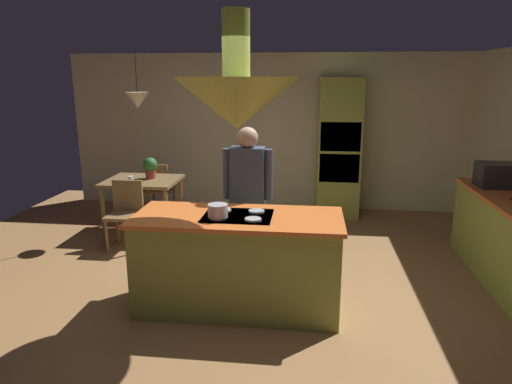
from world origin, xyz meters
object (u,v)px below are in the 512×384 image
potted_plant_on_table (150,167)px  chair_by_back_wall (158,186)px  dining_table (143,187)px  microwave_on_counter (499,175)px  person_at_island (248,194)px  oven_tower (339,148)px  kitchen_island (238,262)px  chair_facing_island (126,209)px  cooking_pot_on_cooktop (218,211)px  cup_on_table (130,179)px

potted_plant_on_table → chair_by_back_wall: bearing=99.3°
dining_table → microwave_on_counter: microwave_on_counter is taller
microwave_on_counter → person_at_island: bearing=-164.0°
potted_plant_on_table → microwave_on_counter: bearing=-8.7°
oven_tower → person_at_island: oven_tower is taller
dining_table → chair_by_back_wall: (0.00, 0.65, -0.15)m
kitchen_island → chair_facing_island: bearing=139.6°
kitchen_island → chair_by_back_wall: 3.24m
person_at_island → potted_plant_on_table: size_ratio=5.56×
oven_tower → cooking_pot_on_cooktop: (-1.26, -3.37, -0.09)m
kitchen_island → chair_facing_island: (-1.70, 1.45, 0.04)m
oven_tower → cooking_pot_on_cooktop: 3.60m
oven_tower → chair_facing_island: bearing=-147.3°
oven_tower → cooking_pot_on_cooktop: bearing=-110.5°
person_at_island → cup_on_table: person_at_island is taller
person_at_island → cup_on_table: bearing=146.2°
dining_table → potted_plant_on_table: 0.30m
cup_on_table → cooking_pot_on_cooktop: cooking_pot_on_cooktop is taller
chair_by_back_wall → microwave_on_counter: (4.54, -1.25, 0.56)m
dining_table → person_at_island: size_ratio=0.60×
person_at_island → microwave_on_counter: 2.96m
oven_tower → person_at_island: size_ratio=1.30×
chair_facing_island → potted_plant_on_table: (0.09, 0.74, 0.42)m
kitchen_island → person_at_island: 0.85m
kitchen_island → potted_plant_on_table: (-1.61, 2.18, 0.46)m
chair_facing_island → cup_on_table: chair_facing_island is taller
oven_tower → chair_by_back_wall: 2.90m
dining_table → potted_plant_on_table: potted_plant_on_table is taller
microwave_on_counter → chair_facing_island: bearing=-179.3°
person_at_island → dining_table: bearing=140.3°
kitchen_island → dining_table: 2.71m
dining_table → chair_facing_island: 0.67m
cooking_pot_on_cooktop → cup_on_table: bearing=128.9°
oven_tower → cup_on_table: bearing=-154.8°
dining_table → cooking_pot_on_cooktop: 2.73m
kitchen_island → chair_facing_island: kitchen_island is taller
chair_facing_island → dining_table: bearing=90.0°
person_at_island → microwave_on_counter: (2.84, 0.81, 0.10)m
chair_facing_island → cooking_pot_on_cooktop: (1.54, -1.58, 0.50)m
dining_table → chair_facing_island: size_ratio=1.16×
person_at_island → microwave_on_counter: size_ratio=3.62×
cup_on_table → kitchen_island: bearing=-46.5°
person_at_island → oven_tower: bearing=66.7°
dining_table → person_at_island: (1.70, -1.41, 0.30)m
cup_on_table → cooking_pot_on_cooktop: bearing=-51.1°
cooking_pot_on_cooktop → potted_plant_on_table: bearing=122.0°
kitchen_island → cooking_pot_on_cooktop: (-0.16, -0.13, 0.54)m
dining_table → cup_on_table: cup_on_table is taller
cooking_pot_on_cooktop → person_at_island: bearing=78.9°
chair_by_back_wall → cup_on_table: 0.92m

